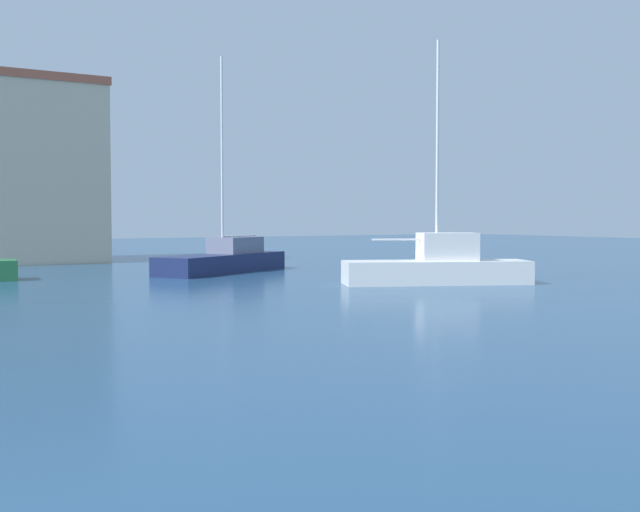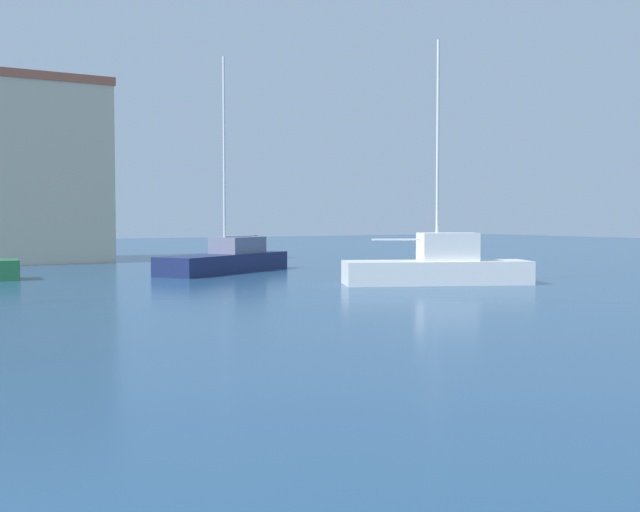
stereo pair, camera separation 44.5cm
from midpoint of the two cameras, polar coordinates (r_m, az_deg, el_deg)
The scene contains 4 objects.
water at distance 28.42m, azimuth -0.91°, elevation -2.84°, with size 160.00×160.00×0.00m, color navy.
sailboat_white_far_right at distance 33.21m, azimuth 9.10°, elevation -0.77°, with size 8.02×5.07×10.22m.
sailboat_navy_far_left at distance 40.48m, azimuth -6.51°, elevation -0.22°, with size 8.74×6.54×11.02m.
waterfront_apartments at distance 53.47m, azimuth -20.72°, elevation 5.77°, with size 9.31×9.76×11.43m.
Camera 2 is at (1.18, -4.68, 2.80)m, focal length 43.62 mm.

